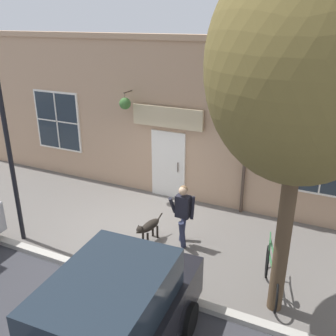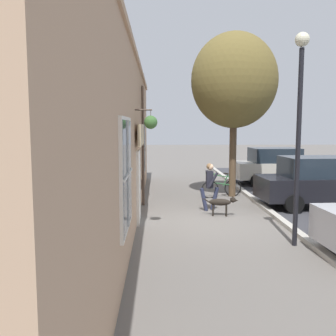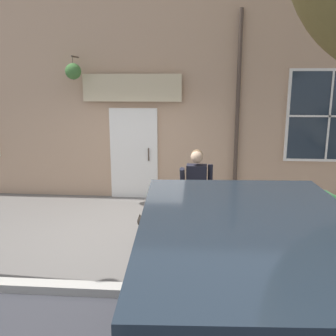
{
  "view_description": "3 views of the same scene",
  "coord_description": "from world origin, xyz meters",
  "views": [
    {
      "loc": [
        7.42,
        4.5,
        5.21
      ],
      "look_at": [
        -1.18,
        0.44,
        1.38
      ],
      "focal_mm": 40.0,
      "sensor_mm": 36.0,
      "label": 1
    },
    {
      "loc": [
        -1.6,
        -10.78,
        2.8
      ],
      "look_at": [
        -1.29,
        0.53,
        1.53
      ],
      "focal_mm": 40.0,
      "sensor_mm": 36.0,
      "label": 2
    },
    {
      "loc": [
        6.27,
        1.45,
        2.68
      ],
      "look_at": [
        -0.21,
        0.93,
        1.18
      ],
      "focal_mm": 40.0,
      "sensor_mm": 36.0,
      "label": 3
    }
  ],
  "objects": [
    {
      "name": "pedestrian_walking",
      "position": [
        0.11,
        1.45,
        0.93
      ],
      "size": [
        0.67,
        0.56,
        1.58
      ],
      "color": "#282D47",
      "rests_on": "ground_plane"
    },
    {
      "name": "ground_plane",
      "position": [
        0.0,
        0.0,
        0.0
      ],
      "size": [
        90.0,
        90.0,
        0.0
      ],
      "primitive_type": "plane",
      "color": "#66605B"
    },
    {
      "name": "storefront_facade",
      "position": [
        -2.34,
        0.0,
        2.4
      ],
      "size": [
        0.95,
        18.0,
        4.8
      ],
      "color": "tan",
      "rests_on": "ground_plane"
    },
    {
      "name": "street_lamp",
      "position": [
        1.61,
        -2.3,
        3.18
      ],
      "size": [
        0.32,
        0.32,
        4.87
      ],
      "color": "black",
      "rests_on": "ground_plane"
    },
    {
      "name": "street_tree_by_curb",
      "position": [
        1.37,
        3.87,
        4.48
      ],
      "size": [
        3.35,
        3.01,
        6.4
      ],
      "color": "brown",
      "rests_on": "ground_plane"
    },
    {
      "name": "dog_on_leash",
      "position": [
        0.39,
        0.66,
        0.42
      ],
      "size": [
        1.09,
        0.33,
        0.64
      ],
      "color": "black",
      "rests_on": "ground_plane"
    },
    {
      "name": "leaning_bicycle",
      "position": [
        0.91,
        3.75,
        0.38
      ],
      "size": [
        1.67,
        0.53,
        1.0
      ],
      "color": "black",
      "rests_on": "ground_plane"
    },
    {
      "name": "parked_car_far_end",
      "position": [
        4.18,
        7.05,
        0.88
      ],
      "size": [
        4.39,
        2.11,
        1.75
      ],
      "color": "beige",
      "rests_on": "ground_plane"
    },
    {
      "name": "parked_car_mid_block",
      "position": [
        4.0,
        1.85,
        0.88
      ],
      "size": [
        4.39,
        2.11,
        1.75
      ],
      "color": "black",
      "rests_on": "ground_plane"
    }
  ]
}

